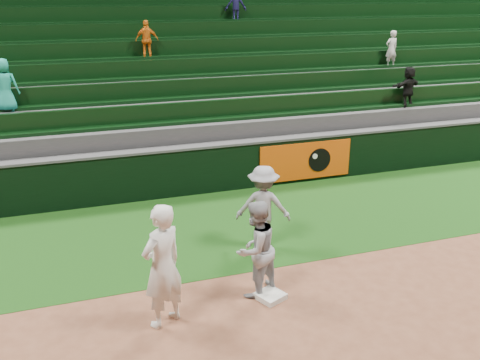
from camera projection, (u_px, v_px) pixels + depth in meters
name	position (u px, v px, depth m)	size (l,w,h in m)	color
ground	(270.00, 297.00, 9.04)	(70.00, 70.00, 0.00)	brown
foul_grass	(219.00, 227.00, 11.71)	(36.00, 4.20, 0.01)	#11370D
first_base	(270.00, 296.00, 8.99)	(0.42, 0.42, 0.09)	silver
first_baseman	(162.00, 266.00, 8.02)	(0.73, 0.48, 1.99)	white
baserunner	(256.00, 249.00, 8.87)	(0.82, 0.64, 1.69)	#9A9DA4
base_coach	(263.00, 206.00, 10.59)	(1.09, 0.62, 1.68)	gray
field_wall	(195.00, 169.00, 13.47)	(36.00, 0.45, 1.25)	black
stadium_seating	(163.00, 100.00, 16.46)	(36.00, 5.95, 4.97)	#343436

